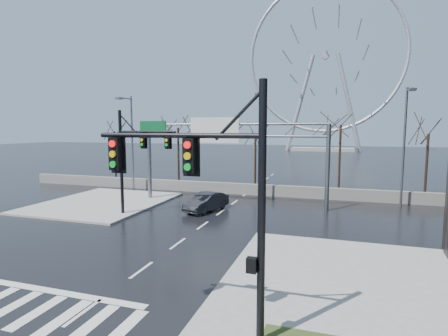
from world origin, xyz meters
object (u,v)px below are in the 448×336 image
at_px(sign_gantry, 227,145).
at_px(signal_mast_far, 134,153).
at_px(car, 206,202).
at_px(ferris_wheel, 325,62).
at_px(signal_mast_near, 217,187).

bearing_deg(sign_gantry, signal_mast_far, -132.47).
height_order(sign_gantry, car, sign_gantry).
xyz_separation_m(signal_mast_far, ferris_wheel, (10.87, 86.04, 21.30)).
xyz_separation_m(sign_gantry, car, (-0.91, -2.78, -4.45)).
relative_size(signal_mast_near, ferris_wheel, 0.16).
bearing_deg(car, ferris_wheel, 101.72).
distance_m(signal_mast_near, car, 17.93).
height_order(sign_gantry, ferris_wheel, ferris_wheel).
distance_m(signal_mast_near, sign_gantry, 19.79).
distance_m(sign_gantry, ferris_wheel, 82.91).
bearing_deg(car, signal_mast_near, -52.34).
xyz_separation_m(signal_mast_near, signal_mast_far, (-11.01, 13.00, -0.04)).
bearing_deg(signal_mast_near, car, 111.61).
bearing_deg(car, sign_gantry, 87.92).
relative_size(signal_mast_near, signal_mast_far, 1.00).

